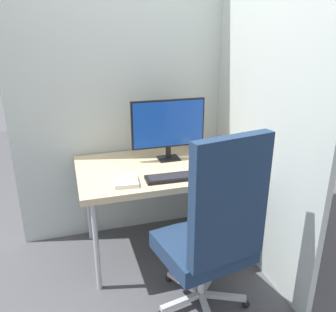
% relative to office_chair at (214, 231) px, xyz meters
% --- Properties ---
extents(ground_plane, '(8.00, 8.00, 0.00)m').
position_rel_office_chair_xyz_m(ground_plane, '(-0.10, 0.73, -0.59)').
color(ground_plane, '#4C4C51').
extents(wall_back, '(2.11, 0.04, 2.80)m').
position_rel_office_chair_xyz_m(wall_back, '(-0.10, 1.15, 0.81)').
color(wall_back, '#B7C1BC').
rests_on(wall_back, ground_plane).
extents(wall_side_right, '(0.04, 1.68, 2.80)m').
position_rel_office_chair_xyz_m(wall_side_right, '(0.54, 0.61, 0.81)').
color(wall_side_right, '#B7C1BC').
rests_on(wall_side_right, ground_plane).
extents(desk, '(1.22, 0.78, 0.72)m').
position_rel_office_chair_xyz_m(desk, '(-0.10, 0.73, 0.08)').
color(desk, '#D1B78C').
rests_on(desk, ground_plane).
extents(office_chair, '(0.60, 0.58, 1.18)m').
position_rel_office_chair_xyz_m(office_chair, '(0.00, 0.00, 0.00)').
color(office_chair, black).
rests_on(office_chair, ground_plane).
extents(monitor, '(0.56, 0.13, 0.46)m').
position_rel_office_chair_xyz_m(monitor, '(-0.01, 0.85, 0.39)').
color(monitor, black).
rests_on(monitor, desk).
extents(keyboard, '(0.47, 0.14, 0.02)m').
position_rel_office_chair_xyz_m(keyboard, '(-0.04, 0.48, 0.14)').
color(keyboard, black).
rests_on(keyboard, desk).
extents(mouse, '(0.08, 0.10, 0.04)m').
position_rel_office_chair_xyz_m(mouse, '(0.34, 0.49, 0.15)').
color(mouse, black).
rests_on(mouse, desk).
extents(pen_holder, '(0.10, 0.10, 0.16)m').
position_rel_office_chair_xyz_m(pen_holder, '(0.27, 1.03, 0.18)').
color(pen_holder, '#B2B5BA').
rests_on(pen_holder, desk).
extents(notebook, '(0.17, 0.21, 0.03)m').
position_rel_office_chair_xyz_m(notebook, '(-0.40, 0.51, 0.14)').
color(notebook, silver).
rests_on(notebook, desk).
extents(coffee_mug, '(0.11, 0.07, 0.10)m').
position_rel_office_chair_xyz_m(coffee_mug, '(0.28, 0.63, 0.18)').
color(coffee_mug, red).
rests_on(coffee_mug, desk).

